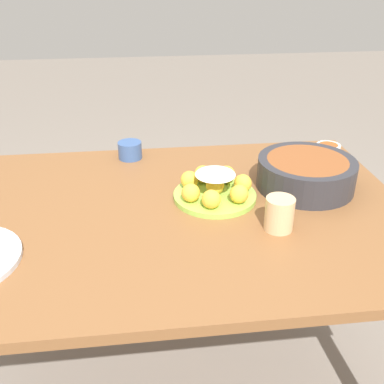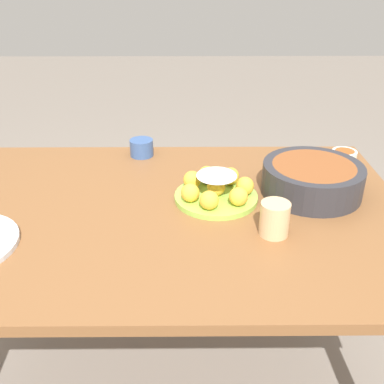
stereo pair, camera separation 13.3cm
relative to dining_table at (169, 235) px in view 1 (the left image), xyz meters
The scene contains 7 objects.
ground_plane 0.65m from the dining_table, ahead, with size 12.00×12.00×0.00m, color slate.
dining_table is the anchor object (origin of this frame).
cake_plate 0.20m from the dining_table, 20.15° to the left, with size 0.25×0.25×0.09m.
serving_bowl 0.48m from the dining_table, 11.54° to the left, with size 0.31×0.31×0.10m.
sauce_bowl 0.75m from the dining_table, 30.15° to the left, with size 0.09×0.09×0.03m.
cup_near 0.35m from the dining_table, 25.66° to the right, with size 0.08×0.08×0.09m.
cup_far 0.43m from the dining_table, 105.65° to the left, with size 0.09×0.09×0.06m.
Camera 1 is at (-0.07, -1.14, 1.41)m, focal length 42.00 mm.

